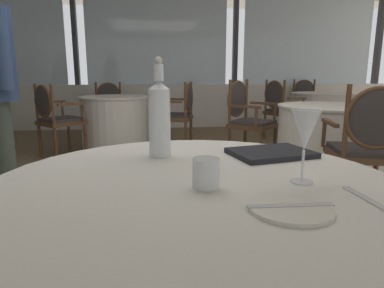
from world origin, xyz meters
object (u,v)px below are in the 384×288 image
object	(u,v)px
water_tumbler	(206,173)
dining_chair_1_1	(280,106)
water_bottle	(159,117)
dining_chair_3_2	(180,110)
dining_chair_1_0	(305,100)
side_plate	(290,208)
dining_chair_3_0	(110,105)
wine_glass	(305,132)
dining_chair_2_1	(368,140)
dining_chair_2_0	(246,114)
dining_chair_1_2	(384,106)
dining_chair_3_1	(55,115)
menu_book	(271,153)

from	to	relation	value
water_tumbler	dining_chair_1_1	xyz separation A→B (m)	(1.88, 4.20, -0.22)
water_bottle	dining_chair_3_2	bearing A→B (deg)	83.48
dining_chair_1_0	water_tumbler	bearing A→B (deg)	-19.04
side_plate	dining_chair_1_1	size ratio (longest dim) A/B	0.20
dining_chair_3_0	water_tumbler	bearing A→B (deg)	-2.94
dining_chair_3_0	dining_chair_1_0	bearing A→B (deg)	85.16
dining_chair_3_0	dining_chair_3_2	size ratio (longest dim) A/B	0.97
wine_glass	dining_chair_2_1	size ratio (longest dim) A/B	0.21
dining_chair_3_2	water_tumbler	bearing A→B (deg)	103.55
dining_chair_2_0	dining_chair_3_0	size ratio (longest dim) A/B	1.08
water_bottle	dining_chair_1_1	world-z (taller)	water_bottle
dining_chair_1_2	dining_chair_3_2	world-z (taller)	dining_chair_1_2
dining_chair_3_1	dining_chair_3_0	bearing A→B (deg)	30.02
water_tumbler	dining_chair_2_1	xyz separation A→B (m)	(1.45, 1.38, -0.21)
side_plate	wine_glass	bearing A→B (deg)	58.54
dining_chair_2_1	water_bottle	bearing A→B (deg)	136.67
water_tumbler	dining_chair_2_0	bearing A→B (deg)	71.68
dining_chair_1_1	menu_book	bearing A→B (deg)	-133.20
dining_chair_1_0	dining_chair_2_1	bearing A→B (deg)	-10.65
menu_book	dining_chair_3_1	bearing A→B (deg)	105.15
water_bottle	dining_chair_1_1	xyz separation A→B (m)	(2.00, 3.82, -0.33)
dining_chair_1_1	water_bottle	bearing A→B (deg)	-138.64
dining_chair_1_0	dining_chair_3_2	size ratio (longest dim) A/B	1.01
dining_chair_1_2	water_bottle	bearing A→B (deg)	83.71
menu_book	dining_chair_2_0	xyz separation A→B (m)	(0.68, 2.65, -0.17)
water_bottle	water_tumbler	world-z (taller)	water_bottle
water_tumbler	menu_book	world-z (taller)	water_tumbler
wine_glass	menu_book	distance (m)	0.36
dining_chair_1_0	dining_chair_3_0	xyz separation A→B (m)	(-3.72, -0.49, -0.01)
dining_chair_1_0	dining_chair_3_1	world-z (taller)	dining_chair_1_0
dining_chair_3_2	dining_chair_2_0	bearing A→B (deg)	150.01
wine_glass	water_tumbler	size ratio (longest dim) A/B	2.55
dining_chair_3_1	dining_chair_3_2	distance (m)	1.62
dining_chair_2_0	dining_chair_3_2	distance (m)	1.06
dining_chair_1_0	dining_chair_2_1	distance (m)	4.33
water_bottle	water_tumbler	distance (m)	0.41
dining_chair_2_0	menu_book	bearing A→B (deg)	-60.41
dining_chair_3_1	menu_book	bearing A→B (deg)	-104.64
wine_glass	water_bottle	bearing A→B (deg)	137.00
dining_chair_2_1	dining_chair_1_1	bearing A→B (deg)	5.25
dining_chair_1_2	dining_chair_2_0	bearing A→B (deg)	59.95
menu_book	water_bottle	bearing A→B (deg)	161.83
water_tumbler	dining_chair_3_0	size ratio (longest dim) A/B	0.09
menu_book	wine_glass	bearing A→B (deg)	-107.26
side_plate	dining_chair_2_0	size ratio (longest dim) A/B	0.20
water_bottle	dining_chair_1_1	distance (m)	4.33
water_tumbler	dining_chair_1_1	size ratio (longest dim) A/B	0.09
water_bottle	dining_chair_3_0	world-z (taller)	water_bottle
water_tumbler	dining_chair_1_2	bearing A→B (deg)	48.56
side_plate	water_tumbler	distance (m)	0.25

